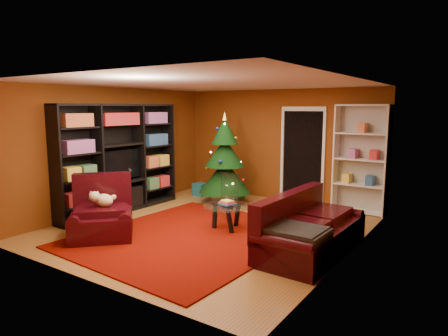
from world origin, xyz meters
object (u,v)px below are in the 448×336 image
Objects in this scene: christmas_tree at (225,159)px; sofa at (312,224)px; media_unit at (119,159)px; white_bookshelf at (361,159)px; rug at (190,236)px; dog at (104,200)px; acrylic_chair at (225,199)px; gift_box_red at (225,190)px; coffee_table at (227,217)px; armchair at (101,213)px; gift_box_teal at (201,189)px; gift_box_green at (237,193)px.

christmas_tree is 3.48m from sofa.
white_bookshelf is (4.22, 2.72, -0.01)m from media_unit.
rug is 1.77× the size of christmas_tree.
dog is (1.08, -1.30, -0.49)m from media_unit.
christmas_tree reaches higher than acrylic_chair.
gift_box_red is 0.26× the size of coffee_table.
dog is at bearing 45.00° from armchair.
armchair is 1.25× the size of coffee_table.
media_unit reaches higher than rug.
white_bookshelf reaches higher than gift_box_teal.
white_bookshelf reaches higher than gift_box_red.
coffee_table reaches higher than gift_box_red.
white_bookshelf is 5.76× the size of dog.
media_unit is 5.03m from white_bookshelf.
armchair is at bearing -116.53° from acrylic_chair.
gift_box_red reaches higher than rug.
media_unit is 2.43m from gift_box_teal.
dog is (0.59, -3.47, 0.48)m from gift_box_teal.
rug is 3.25m from gift_box_teal.
sofa is at bearing -8.19° from coffee_table.
gift_box_red is at bearing 123.04° from acrylic_chair.
sofa is (2.83, -2.41, 0.31)m from gift_box_green.
armchair is at bearing -87.92° from gift_box_red.
sofa reaches higher than coffee_table.
coffee_table is 1.09× the size of acrylic_chair.
gift_box_teal reaches higher than gift_box_red.
gift_box_teal is 0.77× the size of dog.
media_unit is 3.38× the size of coffee_table.
coffee_table is (1.52, 1.47, -0.40)m from dog.
white_bookshelf is 2.65× the size of coffee_table.
dog is (-0.00, 0.07, 0.21)m from armchair.
armchair is (0.59, -3.54, 0.27)m from gift_box_teal.
armchair is 3.46m from sofa.
dog is 0.50× the size of acrylic_chair.
sofa is at bearing 12.53° from rug.
gift_box_red is at bearing 124.19° from coffee_table.
media_unit is 1.39× the size of sofa.
media_unit is at bearing -109.70° from gift_box_red.
sofa is at bearing -33.77° from christmas_tree.
christmas_tree is 1.01m from gift_box_green.
dog reaches higher than gift_box_red.
dog is at bearing -48.42° from media_unit.
sofa is at bearing -23.62° from armchair.
acrylic_chair is (-0.16, 1.29, 0.39)m from rug.
acrylic_chair reaches higher than gift_box_green.
gift_box_green is at bearing 113.49° from acrylic_chair.
armchair is at bearing -96.39° from christmas_tree.
sofa reaches higher than gift_box_green.
gift_box_teal reaches higher than gift_box_green.
acrylic_chair is (1.06, 2.14, -0.03)m from armchair.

